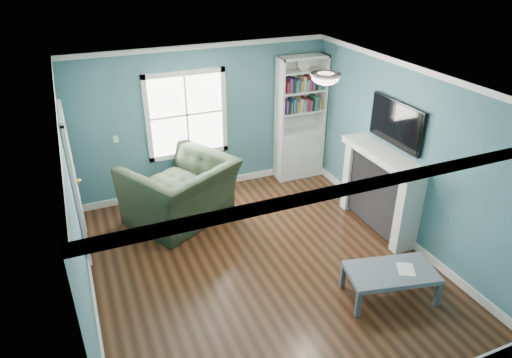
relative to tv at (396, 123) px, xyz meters
name	(u,v)px	position (x,y,z in m)	size (l,w,h in m)	color
floor	(261,264)	(-2.20, -0.20, -1.72)	(5.00, 5.00, 0.00)	black
room_walls	(262,163)	(-2.20, -0.20, -0.14)	(5.00, 5.00, 5.00)	#38656D
trim	(261,187)	(-2.20, -0.20, -0.49)	(4.50, 5.00, 2.60)	white
window	(187,115)	(-2.50, 2.29, -0.27)	(1.40, 0.06, 1.50)	white
bookshelf	(299,130)	(-0.43, 2.10, -0.80)	(0.90, 0.35, 2.31)	silver
fireplace	(380,191)	(-0.12, 0.00, -1.09)	(0.44, 1.58, 1.30)	black
tv	(396,123)	(0.00, 0.00, 0.00)	(0.06, 1.10, 0.65)	black
door	(74,183)	(-4.42, 1.20, -0.65)	(0.12, 0.98, 2.17)	silver
ceiling_fixture	(325,77)	(-1.30, -0.10, 0.82)	(0.38, 0.38, 0.15)	white
light_switch	(116,139)	(-3.70, 2.28, -0.52)	(0.08, 0.01, 0.12)	white
recliner	(180,182)	(-2.90, 1.40, -1.05)	(1.55, 1.00, 1.35)	black
coffee_table	(391,274)	(-0.95, -1.41, -1.38)	(1.20, 0.83, 0.40)	#434A50
paper_sheet	(406,269)	(-0.77, -1.46, -1.32)	(0.20, 0.26, 0.00)	white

